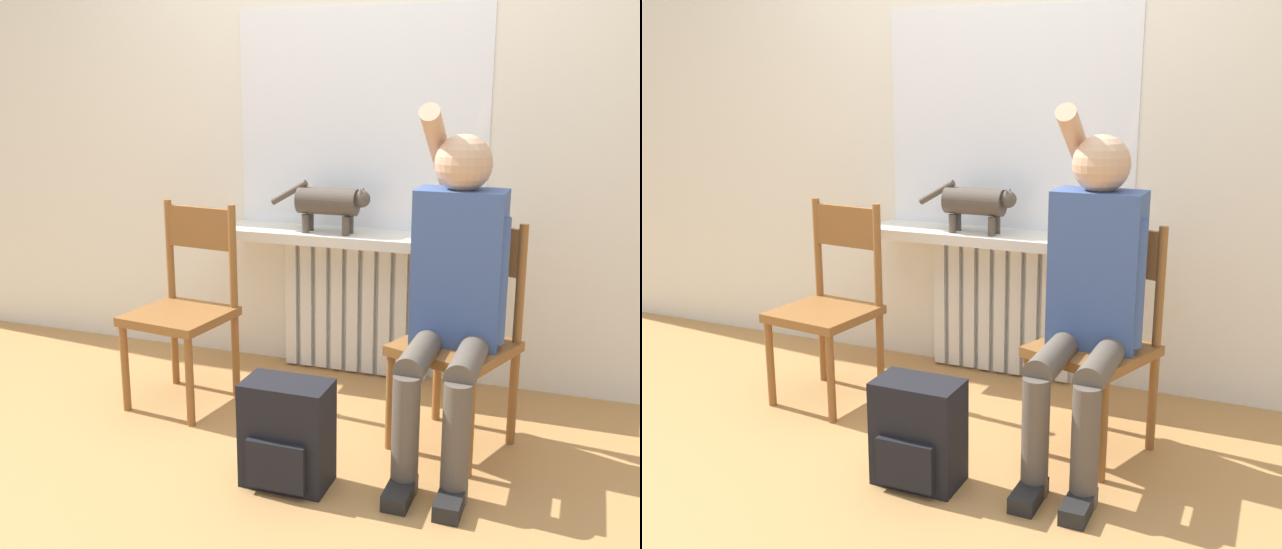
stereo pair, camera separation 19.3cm
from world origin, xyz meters
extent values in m
plane|color=#B27F47|center=(0.00, 0.00, 0.00)|extent=(12.00, 12.00, 0.00)
cube|color=white|center=(0.00, 1.23, 1.35)|extent=(7.00, 0.06, 2.70)
cube|color=silver|center=(0.00, 1.16, 0.35)|extent=(0.75, 0.05, 0.70)
cube|color=silver|center=(-0.33, 1.12, 0.35)|extent=(0.06, 0.03, 0.67)
cube|color=silver|center=(-0.25, 1.12, 0.35)|extent=(0.06, 0.03, 0.67)
cube|color=silver|center=(-0.17, 1.12, 0.35)|extent=(0.06, 0.03, 0.67)
cube|color=silver|center=(-0.08, 1.12, 0.35)|extent=(0.06, 0.03, 0.67)
cube|color=silver|center=(0.00, 1.12, 0.35)|extent=(0.06, 0.03, 0.67)
cube|color=silver|center=(0.08, 1.12, 0.35)|extent=(0.06, 0.03, 0.67)
cube|color=silver|center=(0.17, 1.12, 0.35)|extent=(0.06, 0.03, 0.67)
cube|color=silver|center=(0.25, 1.12, 0.35)|extent=(0.06, 0.03, 0.67)
cube|color=silver|center=(0.33, 1.12, 0.35)|extent=(0.06, 0.03, 0.67)
cube|color=silver|center=(0.00, 1.05, 0.72)|extent=(1.30, 0.29, 0.05)
cube|color=white|center=(0.00, 1.20, 1.27)|extent=(1.25, 0.01, 1.05)
cube|color=brown|center=(-0.62, 0.49, 0.42)|extent=(0.45, 0.45, 0.04)
cylinder|color=brown|center=(-0.82, 0.34, 0.20)|extent=(0.04, 0.04, 0.40)
cylinder|color=brown|center=(-0.47, 0.29, 0.20)|extent=(0.04, 0.04, 0.40)
cylinder|color=brown|center=(-0.78, 0.69, 0.20)|extent=(0.04, 0.04, 0.40)
cylinder|color=brown|center=(-0.42, 0.65, 0.20)|extent=(0.04, 0.04, 0.40)
cylinder|color=brown|center=(-0.78, 0.69, 0.68)|extent=(0.04, 0.04, 0.48)
cylinder|color=brown|center=(-0.42, 0.65, 0.68)|extent=(0.04, 0.04, 0.48)
cube|color=brown|center=(-0.60, 0.67, 0.80)|extent=(0.37, 0.07, 0.19)
cube|color=brown|center=(0.62, 0.49, 0.42)|extent=(0.52, 0.52, 0.04)
cylinder|color=brown|center=(0.39, 0.39, 0.20)|extent=(0.04, 0.04, 0.40)
cylinder|color=brown|center=(0.73, 0.26, 0.20)|extent=(0.04, 0.04, 0.40)
cylinder|color=brown|center=(0.52, 0.72, 0.20)|extent=(0.04, 0.04, 0.40)
cylinder|color=brown|center=(0.85, 0.60, 0.20)|extent=(0.04, 0.04, 0.40)
cylinder|color=brown|center=(0.52, 0.72, 0.68)|extent=(0.04, 0.04, 0.48)
cylinder|color=brown|center=(0.85, 0.60, 0.68)|extent=(0.04, 0.04, 0.48)
cube|color=brown|center=(0.68, 0.66, 0.80)|extent=(0.35, 0.15, 0.19)
cylinder|color=brown|center=(0.53, 0.29, 0.46)|extent=(0.11, 0.44, 0.11)
cylinder|color=brown|center=(0.71, 0.29, 0.46)|extent=(0.11, 0.44, 0.11)
cylinder|color=brown|center=(0.53, 0.07, 0.22)|extent=(0.10, 0.10, 0.45)
cylinder|color=brown|center=(0.71, 0.07, 0.22)|extent=(0.10, 0.10, 0.45)
cube|color=black|center=(0.53, 0.01, 0.03)|extent=(0.09, 0.20, 0.06)
cube|color=black|center=(0.71, 0.01, 0.03)|extent=(0.09, 0.20, 0.06)
cube|color=#3D5693|center=(0.62, 0.51, 0.75)|extent=(0.34, 0.20, 0.61)
sphere|color=tan|center=(0.62, 0.51, 1.15)|extent=(0.22, 0.22, 0.22)
cylinder|color=tan|center=(0.50, 0.65, 1.18)|extent=(0.08, 0.50, 0.38)
cylinder|color=#3D5693|center=(0.78, 0.47, 0.72)|extent=(0.08, 0.08, 0.49)
cylinder|color=#4C4238|center=(-0.10, 1.01, 0.90)|extent=(0.29, 0.13, 0.13)
sphere|color=#4C4238|center=(0.07, 1.01, 0.92)|extent=(0.08, 0.08, 0.08)
cone|color=#4C4238|center=(0.07, 0.99, 0.96)|extent=(0.03, 0.03, 0.03)
cone|color=#4C4238|center=(0.07, 1.03, 0.96)|extent=(0.03, 0.03, 0.03)
cylinder|color=#4C4238|center=(0.01, 0.98, 0.79)|extent=(0.04, 0.04, 0.09)
cylinder|color=#4C4238|center=(0.01, 1.04, 0.79)|extent=(0.04, 0.04, 0.09)
cylinder|color=#4C4238|center=(-0.20, 0.98, 0.79)|extent=(0.04, 0.04, 0.09)
cylinder|color=#4C4238|center=(-0.20, 1.04, 0.79)|extent=(0.04, 0.04, 0.09)
cylinder|color=#4C4238|center=(-0.29, 1.01, 0.93)|extent=(0.19, 0.03, 0.13)
cube|color=black|center=(0.11, -0.01, 0.20)|extent=(0.32, 0.19, 0.40)
cube|color=black|center=(0.11, -0.12, 0.12)|extent=(0.22, 0.03, 0.18)
camera|label=1|loc=(1.09, -2.32, 1.43)|focal=42.00mm
camera|label=2|loc=(1.27, -2.25, 1.43)|focal=42.00mm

